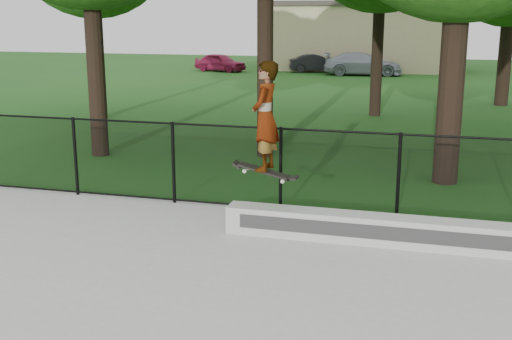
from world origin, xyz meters
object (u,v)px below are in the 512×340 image
object	(u,v)px
grind_ledge	(378,230)
skater_airborne	(265,119)
car_c	(363,64)
car_b	(316,63)
car_a	(220,62)

from	to	relation	value
grind_ledge	skater_airborne	size ratio (longest dim) A/B	2.55
grind_ledge	car_c	distance (m)	29.07
grind_ledge	car_c	xyz separation A→B (m)	(-3.46, 28.86, 0.38)
car_c	skater_airborne	xyz separation A→B (m)	(1.73, -28.92, 1.24)
grind_ledge	car_c	world-z (taller)	car_c
car_b	car_a	bearing A→B (deg)	83.89
grind_ledge	car_b	xyz separation A→B (m)	(-6.46, 30.18, 0.27)
car_a	skater_airborne	distance (m)	31.11
car_b	car_c	distance (m)	3.28
car_a	car_c	size ratio (longest dim) A/B	0.79
car_c	grind_ledge	bearing A→B (deg)	-178.23
skater_airborne	car_b	bearing A→B (deg)	98.88
car_a	car_b	bearing A→B (deg)	-64.20
car_b	car_c	size ratio (longest dim) A/B	0.72
car_c	skater_airborne	size ratio (longest dim) A/B	2.28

